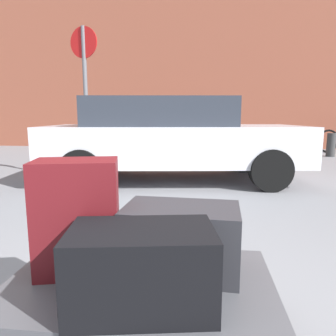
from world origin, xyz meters
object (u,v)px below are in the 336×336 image
at_px(luggage_cart, 140,293).
at_px(suitcase_maroon_center, 78,216).
at_px(bollard_kerb_mid, 331,145).
at_px(parked_car, 171,137).
at_px(bollard_kerb_near, 281,144).
at_px(duffel_bag_charcoal_rear_right, 181,239).
at_px(no_parking_sign, 85,89).
at_px(duffel_bag_black_front_right, 142,268).

relative_size(luggage_cart, suitcase_maroon_center, 2.24).
distance_m(luggage_cart, bollard_kerb_mid, 8.73).
bearing_deg(suitcase_maroon_center, parked_car, 75.88).
bearing_deg(bollard_kerb_near, bollard_kerb_mid, 0.00).
bearing_deg(luggage_cart, suitcase_maroon_center, 168.71).
xyz_separation_m(duffel_bag_charcoal_rear_right, suitcase_maroon_center, (-0.52, -0.06, 0.12)).
bearing_deg(luggage_cart, bollard_kerb_mid, 63.88).
distance_m(parked_car, no_parking_sign, 1.64).
height_order(duffel_bag_black_front_right, parked_car, parked_car).
bearing_deg(duffel_bag_charcoal_rear_right, suitcase_maroon_center, -169.84).
bearing_deg(luggage_cart, parked_car, 93.84).
xyz_separation_m(duffel_bag_black_front_right, bollard_kerb_near, (2.44, 8.04, -0.18)).
relative_size(duffel_bag_black_front_right, bollard_kerb_mid, 0.89).
relative_size(duffel_bag_charcoal_rear_right, bollard_kerb_mid, 0.87).
xyz_separation_m(duffel_bag_charcoal_rear_right, parked_car, (-0.46, 3.93, 0.25)).
bearing_deg(bollard_kerb_mid, duffel_bag_black_front_right, -115.24).
relative_size(duffel_bag_charcoal_rear_right, bollard_kerb_near, 0.87).
xyz_separation_m(bollard_kerb_mid, no_parking_sign, (-5.51, -4.08, 1.24)).
relative_size(luggage_cart, no_parking_sign, 0.50).
bearing_deg(bollard_kerb_mid, parked_car, -137.39).
xyz_separation_m(luggage_cart, bollard_kerb_mid, (3.84, 7.84, 0.06)).
bearing_deg(luggage_cart, no_parking_sign, 113.92).
bearing_deg(no_parking_sign, duffel_bag_charcoal_rear_right, -62.92).
bearing_deg(duffel_bag_black_front_right, duffel_bag_charcoal_rear_right, 58.06).
distance_m(bollard_kerb_mid, no_parking_sign, 6.97).
xyz_separation_m(duffel_bag_charcoal_rear_right, duffel_bag_black_front_right, (-0.14, -0.33, 0.00)).
height_order(luggage_cart, duffel_bag_black_front_right, duffel_bag_black_front_right).
xyz_separation_m(duffel_bag_black_front_right, no_parking_sign, (-1.72, 3.96, 1.06)).
relative_size(duffel_bag_charcoal_rear_right, duffel_bag_black_front_right, 0.97).
height_order(duffel_bag_charcoal_rear_right, no_parking_sign, no_parking_sign).
bearing_deg(duffel_bag_black_front_right, bollard_kerb_near, 63.83).
relative_size(bollard_kerb_near, no_parking_sign, 0.26).
xyz_separation_m(parked_car, bollard_kerb_near, (2.77, 3.79, -0.43)).
bearing_deg(bollard_kerb_near, luggage_cart, -107.66).
height_order(bollard_kerb_near, bollard_kerb_mid, same).
bearing_deg(duffel_bag_charcoal_rear_right, parked_car, 100.17).
height_order(duffel_bag_black_front_right, no_parking_sign, no_parking_sign).
bearing_deg(parked_car, no_parking_sign, -168.15).
xyz_separation_m(duffel_bag_charcoal_rear_right, bollard_kerb_mid, (3.65, 7.71, -0.18)).
height_order(suitcase_maroon_center, duffel_bag_black_front_right, suitcase_maroon_center).
distance_m(suitcase_maroon_center, no_parking_sign, 4.04).
relative_size(suitcase_maroon_center, no_parking_sign, 0.22).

